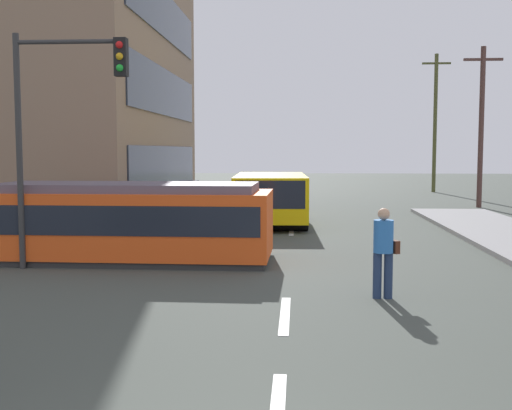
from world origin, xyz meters
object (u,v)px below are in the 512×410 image
(pedestrian_crossing, at_px, (384,248))
(parked_sedan_mid, at_px, (125,218))
(streetcar_tram, at_px, (128,221))
(parked_sedan_far, at_px, (158,201))
(traffic_light_mast, at_px, (60,106))
(utility_pole_distant, at_px, (435,121))
(parked_sedan_furthest, at_px, (180,192))
(utility_pole_far, at_px, (481,124))
(city_bus, at_px, (271,196))

(pedestrian_crossing, height_order, parked_sedan_mid, pedestrian_crossing)
(streetcar_tram, relative_size, parked_sedan_far, 1.70)
(streetcar_tram, bearing_deg, traffic_light_mast, -132.95)
(pedestrian_crossing, height_order, parked_sedan_far, pedestrian_crossing)
(pedestrian_crossing, distance_m, parked_sedan_far, 15.68)
(parked_sedan_far, xyz_separation_m, utility_pole_distant, (14.49, 16.16, 3.97))
(traffic_light_mast, height_order, utility_pole_distant, utility_pole_distant)
(streetcar_tram, xyz_separation_m, traffic_light_mast, (-1.16, -1.25, 2.71))
(pedestrian_crossing, bearing_deg, parked_sedan_far, 117.67)
(parked_sedan_mid, xyz_separation_m, parked_sedan_furthest, (-0.50, 11.75, -0.00))
(traffic_light_mast, bearing_deg, utility_pole_far, 49.95)
(parked_sedan_mid, xyz_separation_m, traffic_light_mast, (0.00, -5.21, 3.07))
(utility_pole_distant, bearing_deg, pedestrian_crossing, -103.50)
(utility_pole_distant, bearing_deg, utility_pole_far, -90.97)
(streetcar_tram, bearing_deg, parked_sedan_furthest, 96.07)
(city_bus, relative_size, parked_sedan_mid, 1.32)
(streetcar_tram, relative_size, traffic_light_mast, 1.33)
(city_bus, relative_size, parked_sedan_far, 1.37)
(parked_sedan_furthest, height_order, utility_pole_far, utility_pole_far)
(streetcar_tram, distance_m, utility_pole_far, 20.17)
(parked_sedan_furthest, distance_m, utility_pole_far, 14.83)
(parked_sedan_mid, bearing_deg, pedestrian_crossing, -47.84)
(parked_sedan_far, distance_m, utility_pole_distant, 22.07)
(parked_sedan_far, height_order, traffic_light_mast, traffic_light_mast)
(pedestrian_crossing, bearing_deg, city_bus, 102.63)
(city_bus, bearing_deg, parked_sedan_furthest, 121.40)
(parked_sedan_mid, distance_m, utility_pole_distant, 26.78)
(utility_pole_distant, bearing_deg, parked_sedan_far, -131.89)
(parked_sedan_mid, relative_size, parked_sedan_furthest, 1.01)
(parked_sedan_far, xyz_separation_m, utility_pole_far, (14.30, 5.12, 3.32))
(city_bus, relative_size, utility_pole_distant, 0.64)
(pedestrian_crossing, height_order, utility_pole_far, utility_pole_far)
(streetcar_tram, height_order, utility_pole_distant, utility_pole_distant)
(streetcar_tram, height_order, parked_sedan_mid, streetcar_tram)
(traffic_light_mast, bearing_deg, parked_sedan_furthest, 91.72)
(streetcar_tram, xyz_separation_m, parked_sedan_furthest, (-1.67, 15.71, -0.36))
(parked_sedan_furthest, relative_size, utility_pole_far, 0.56)
(parked_sedan_mid, relative_size, utility_pole_far, 0.57)
(parked_sedan_mid, bearing_deg, streetcar_tram, -73.58)
(parked_sedan_far, xyz_separation_m, traffic_light_mast, (0.37, -11.46, 3.07))
(streetcar_tram, height_order, pedestrian_crossing, streetcar_tram)
(streetcar_tram, bearing_deg, parked_sedan_far, 98.53)
(city_bus, xyz_separation_m, utility_pole_distant, (9.77, 18.61, 3.55))
(traffic_light_mast, relative_size, utility_pole_far, 0.71)
(utility_pole_far, bearing_deg, city_bus, -141.70)
(streetcar_tram, distance_m, utility_pole_distant, 29.60)
(streetcar_tram, height_order, traffic_light_mast, traffic_light_mast)
(parked_sedan_mid, xyz_separation_m, utility_pole_far, (13.94, 11.37, 3.32))
(parked_sedan_mid, height_order, utility_pole_distant, utility_pole_distant)
(parked_sedan_mid, distance_m, utility_pole_far, 18.29)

